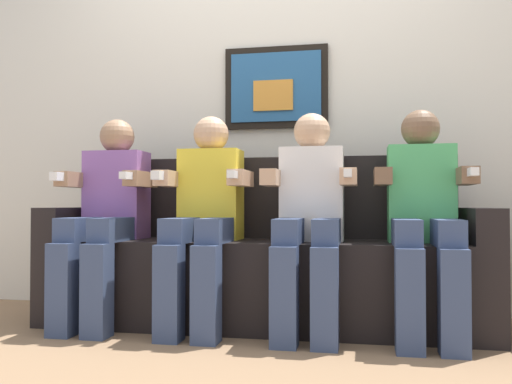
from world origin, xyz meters
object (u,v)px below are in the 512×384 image
at_px(couch, 262,265).
at_px(person_right_center, 310,211).
at_px(person_rightmost, 424,211).
at_px(person_left_center, 205,211).
at_px(person_leftmost, 107,210).

height_order(couch, person_right_center, person_right_center).
xyz_separation_m(couch, person_rightmost, (0.81, -0.17, 0.29)).
bearing_deg(person_left_center, person_rightmost, 0.02).
bearing_deg(person_leftmost, couch, 11.72).
bearing_deg(person_right_center, person_leftmost, -179.98).
bearing_deg(couch, person_leftmost, -168.28).
distance_m(person_leftmost, person_right_center, 1.08).
bearing_deg(person_leftmost, person_right_center, 0.02).
distance_m(couch, person_left_center, 0.43).
distance_m(person_right_center, person_rightmost, 0.54).
distance_m(person_left_center, person_rightmost, 1.08).
relative_size(person_leftmost, person_rightmost, 1.00).
distance_m(couch, person_leftmost, 0.88).
relative_size(person_leftmost, person_left_center, 1.00).
height_order(person_leftmost, person_right_center, same).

